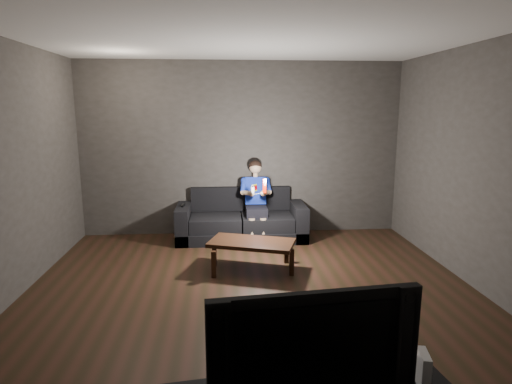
{
  "coord_description": "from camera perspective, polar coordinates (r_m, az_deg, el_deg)",
  "views": [
    {
      "loc": [
        -0.29,
        -4.2,
        2.0
      ],
      "look_at": [
        0.15,
        1.55,
        0.85
      ],
      "focal_mm": 30.0,
      "sensor_mm": 36.0,
      "label": 1
    }
  ],
  "objects": [
    {
      "name": "nunchuk_white",
      "position": [
        6.04,
        -0.44,
        0.35
      ],
      "size": [
        0.07,
        0.09,
        0.14
      ],
      "color": "silver",
      "rests_on": "child"
    },
    {
      "name": "ceiling",
      "position": [
        4.27,
        -0.44,
        20.7
      ],
      "size": [
        5.0,
        5.0,
        0.02
      ],
      "primitive_type": "cube",
      "color": "silver",
      "rests_on": "back_wall"
    },
    {
      "name": "right_wall",
      "position": [
        5.09,
        28.97,
        2.52
      ],
      "size": [
        0.04,
        5.0,
        2.7
      ],
      "primitive_type": "cube",
      "color": "#37332F",
      "rests_on": "ground"
    },
    {
      "name": "tv",
      "position": [
        2.29,
        7.05,
        -18.91
      ],
      "size": [
        1.05,
        0.25,
        0.6
      ],
      "primitive_type": "imported",
      "rotation": [
        0.0,
        0.0,
        0.11
      ],
      "color": "black",
      "rests_on": "media_console"
    },
    {
      "name": "wii_remote_black",
      "position": [
        6.52,
        -9.73,
        -1.76
      ],
      "size": [
        0.05,
        0.15,
        0.03
      ],
      "color": "black",
      "rests_on": "sofa"
    },
    {
      "name": "back_wall",
      "position": [
        6.74,
        -1.9,
        5.73
      ],
      "size": [
        5.0,
        0.04,
        2.7
      ],
      "primitive_type": "cube",
      "color": "#37332F",
      "rests_on": "ground"
    },
    {
      "name": "front_wall",
      "position": [
        1.85,
        5.1,
        -9.4
      ],
      "size": [
        5.0,
        0.04,
        2.7
      ],
      "primitive_type": "cube",
      "color": "#37332F",
      "rests_on": "ground"
    },
    {
      "name": "sofa",
      "position": [
        6.64,
        -1.96,
        -4.05
      ],
      "size": [
        1.96,
        0.85,
        0.76
      ],
      "color": "black",
      "rests_on": "floor"
    },
    {
      "name": "wii_console",
      "position": [
        2.57,
        21.37,
        -21.23
      ],
      "size": [
        0.07,
        0.15,
        0.19
      ],
      "primitive_type": "cube",
      "rotation": [
        0.0,
        0.0,
        -0.2
      ],
      "color": "silver",
      "rests_on": "media_console"
    },
    {
      "name": "child",
      "position": [
        6.51,
        -0.01,
        -0.37
      ],
      "size": [
        0.47,
        0.58,
        1.16
      ],
      "color": "black",
      "rests_on": "sofa"
    },
    {
      "name": "floor",
      "position": [
        4.66,
        -0.38,
        -14.12
      ],
      "size": [
        5.0,
        5.0,
        0.0
      ],
      "primitive_type": "plane",
      "color": "black",
      "rests_on": "ground"
    },
    {
      "name": "wii_remote_red",
      "position": [
        6.03,
        1.16,
        0.82
      ],
      "size": [
        0.06,
        0.08,
        0.21
      ],
      "color": "red",
      "rests_on": "child"
    },
    {
      "name": "coffee_table",
      "position": [
        5.33,
        -0.59,
        -7.07
      ],
      "size": [
        1.14,
        0.81,
        0.37
      ],
      "color": "black",
      "rests_on": "floor"
    }
  ]
}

